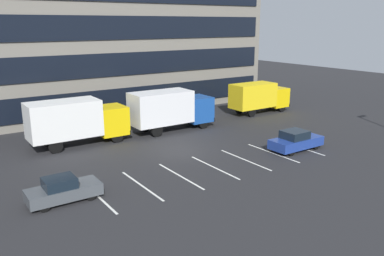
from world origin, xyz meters
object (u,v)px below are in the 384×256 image
(box_truck_blue, at_px, (171,108))
(box_truck_yellow, at_px, (77,120))
(box_truck_yellow_all, at_px, (259,96))
(sedan_navy, at_px, (296,141))
(sedan_charcoal, at_px, (63,190))

(box_truck_blue, relative_size, box_truck_yellow, 1.00)
(box_truck_yellow, height_order, box_truck_yellow_all, box_truck_yellow)
(box_truck_blue, relative_size, sedan_navy, 1.82)
(sedan_charcoal, bearing_deg, box_truck_yellow_all, 22.98)
(box_truck_yellow_all, bearing_deg, sedan_navy, -121.02)
(box_truck_yellow, distance_m, box_truck_yellow_all, 20.45)
(box_truck_yellow, relative_size, sedan_navy, 1.82)
(box_truck_blue, distance_m, sedan_charcoal, 16.11)
(box_truck_blue, relative_size, sedan_charcoal, 2.01)
(box_truck_yellow_all, height_order, sedan_charcoal, box_truck_yellow_all)
(box_truck_yellow, xyz_separation_m, sedan_charcoal, (-4.25, -9.97, -1.42))
(sedan_charcoal, height_order, sedan_navy, sedan_navy)
(box_truck_blue, bearing_deg, sedan_charcoal, -143.25)
(box_truck_blue, height_order, sedan_charcoal, box_truck_blue)
(sedan_charcoal, distance_m, sedan_navy, 17.87)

